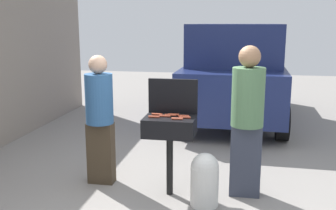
% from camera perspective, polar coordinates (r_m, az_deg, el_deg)
% --- Properties ---
extents(ground_plane, '(24.00, 24.00, 0.00)m').
position_cam_1_polar(ground_plane, '(4.69, -0.06, -13.99)').
color(ground_plane, gray).
extents(bbq_grill, '(0.60, 0.44, 0.96)m').
position_cam_1_polar(bbq_grill, '(4.63, 0.26, -3.53)').
color(bbq_grill, black).
rests_on(bbq_grill, ground).
extents(grill_lid_open, '(0.60, 0.05, 0.42)m').
position_cam_1_polar(grill_lid_open, '(4.77, 0.73, 1.30)').
color(grill_lid_open, black).
rests_on(grill_lid_open, bbq_grill).
extents(hot_dog_0, '(0.13, 0.03, 0.03)m').
position_cam_1_polar(hot_dog_0, '(4.60, -0.46, -1.59)').
color(hot_dog_0, '#B74C33').
rests_on(hot_dog_0, bbq_grill).
extents(hot_dog_1, '(0.13, 0.03, 0.03)m').
position_cam_1_polar(hot_dog_1, '(4.64, 0.35, -1.47)').
color(hot_dog_1, '#AD4228').
rests_on(hot_dog_1, bbq_grill).
extents(hot_dog_2, '(0.13, 0.03, 0.03)m').
position_cam_1_polar(hot_dog_2, '(4.47, 1.34, -2.00)').
color(hot_dog_2, '#C6593D').
rests_on(hot_dog_2, bbq_grill).
extents(hot_dog_3, '(0.13, 0.03, 0.03)m').
position_cam_1_polar(hot_dog_3, '(4.67, 0.79, -1.40)').
color(hot_dog_3, '#AD4228').
rests_on(hot_dog_3, bbq_grill).
extents(hot_dog_4, '(0.13, 0.03, 0.03)m').
position_cam_1_polar(hot_dog_4, '(4.69, -1.60, -1.35)').
color(hot_dog_4, '#AD4228').
rests_on(hot_dog_4, bbq_grill).
extents(hot_dog_5, '(0.13, 0.03, 0.03)m').
position_cam_1_polar(hot_dog_5, '(4.54, 2.46, -1.80)').
color(hot_dog_5, '#B74C33').
rests_on(hot_dog_5, bbq_grill).
extents(hot_dog_6, '(0.13, 0.03, 0.03)m').
position_cam_1_polar(hot_dog_6, '(4.60, 2.29, -1.61)').
color(hot_dog_6, '#AD4228').
rests_on(hot_dog_6, bbq_grill).
extents(hot_dog_7, '(0.13, 0.03, 0.03)m').
position_cam_1_polar(hot_dog_7, '(4.56, -2.03, -1.71)').
color(hot_dog_7, '#B74C33').
rests_on(hot_dog_7, bbq_grill).
extents(propane_tank, '(0.32, 0.32, 0.62)m').
position_cam_1_polar(propane_tank, '(4.53, 5.33, -10.56)').
color(propane_tank, silver).
rests_on(propane_tank, ground).
extents(person_left, '(0.35, 0.35, 1.66)m').
position_cam_1_polar(person_left, '(5.04, -9.88, -1.47)').
color(person_left, '#3F3323').
rests_on(person_left, ground).
extents(person_right, '(0.38, 0.38, 1.80)m').
position_cam_1_polar(person_right, '(4.67, 11.41, -1.63)').
color(person_right, '#333847').
rests_on(person_right, ground).
extents(parked_minivan, '(2.11, 4.44, 2.02)m').
position_cam_1_polar(parked_minivan, '(8.52, 9.73, 4.81)').
color(parked_minivan, navy).
rests_on(parked_minivan, ground).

